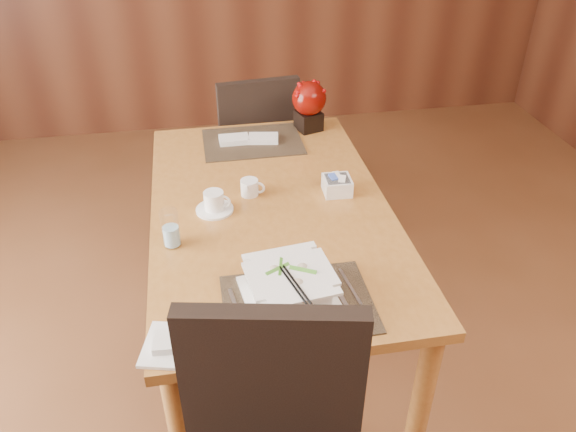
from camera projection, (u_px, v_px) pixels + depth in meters
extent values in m
cube|color=#B07131|center=(271.00, 211.00, 2.15)|extent=(0.90, 1.50, 0.04)
cylinder|color=#B07131|center=(176.00, 206.00, 2.87)|extent=(0.07, 0.07, 0.71)
cylinder|color=#B07131|center=(420.00, 407.00, 1.86)|extent=(0.07, 0.07, 0.71)
cylinder|color=#B07131|center=(325.00, 191.00, 2.98)|extent=(0.07, 0.07, 0.71)
cube|color=black|center=(298.00, 304.00, 1.69)|extent=(0.45, 0.33, 0.01)
cube|color=black|center=(253.00, 142.00, 2.59)|extent=(0.45, 0.33, 0.01)
cube|color=white|center=(290.00, 299.00, 1.70)|extent=(0.31, 0.31, 0.01)
cube|color=white|center=(290.00, 286.00, 1.68)|extent=(0.22, 0.22, 0.09)
cylinder|color=#CFCB6F|center=(290.00, 286.00, 1.67)|extent=(0.18, 0.18, 0.08)
cylinder|color=white|center=(215.00, 209.00, 2.12)|extent=(0.14, 0.14, 0.01)
cylinder|color=white|center=(214.00, 200.00, 2.09)|extent=(0.10, 0.10, 0.07)
cylinder|color=black|center=(213.00, 194.00, 2.08)|extent=(0.07, 0.07, 0.01)
cylinder|color=silver|center=(171.00, 228.00, 1.90)|extent=(0.08, 0.08, 0.14)
cube|color=white|center=(337.00, 185.00, 2.21)|extent=(0.11, 0.11, 0.06)
cube|color=black|center=(309.00, 121.00, 2.68)|extent=(0.13, 0.13, 0.09)
sphere|color=#790B04|center=(309.00, 98.00, 2.62)|extent=(0.16, 0.16, 0.16)
cube|color=white|center=(174.00, 345.00, 1.55)|extent=(0.20, 0.20, 0.01)
cube|color=black|center=(272.00, 388.00, 1.41)|extent=(0.46, 0.14, 0.52)
cube|color=black|center=(252.00, 153.00, 3.17)|extent=(0.48, 0.48, 0.06)
cube|color=black|center=(259.00, 125.00, 2.87)|extent=(0.42, 0.09, 0.47)
cylinder|color=black|center=(275.00, 170.00, 3.49)|extent=(0.03, 0.03, 0.41)
cylinder|color=black|center=(292.00, 199.00, 3.20)|extent=(0.03, 0.03, 0.41)
cylinder|color=black|center=(218.00, 178.00, 3.40)|extent=(0.03, 0.03, 0.41)
cylinder|color=black|center=(230.00, 209.00, 3.12)|extent=(0.03, 0.03, 0.41)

